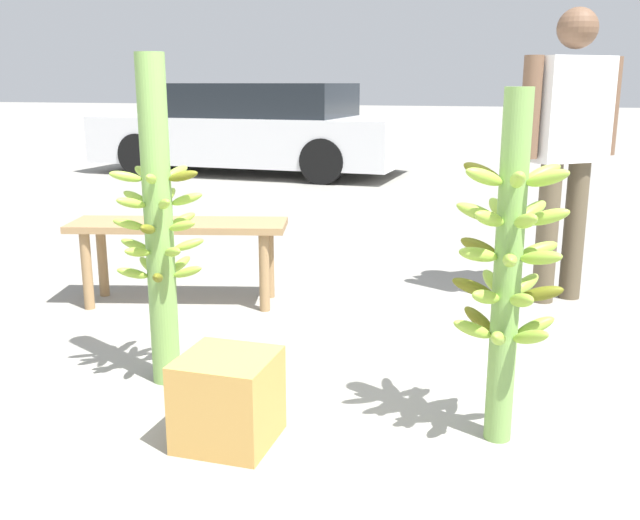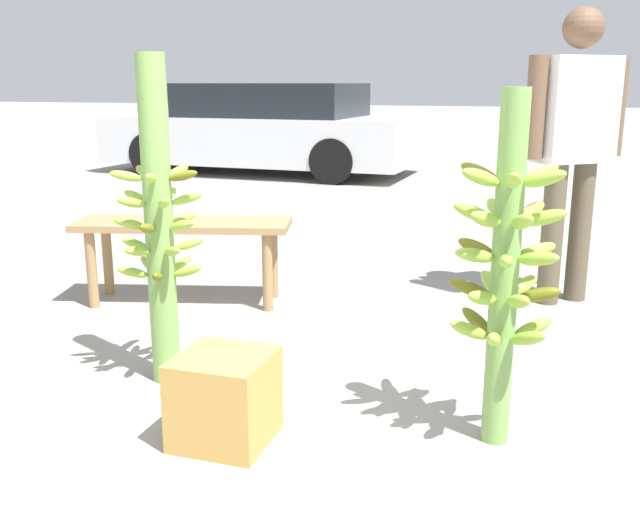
% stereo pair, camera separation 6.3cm
% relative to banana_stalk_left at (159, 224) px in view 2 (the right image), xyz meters
% --- Properties ---
extents(ground_plane, '(80.00, 80.00, 0.00)m').
position_rel_banana_stalk_left_xyz_m(ground_plane, '(0.76, -0.26, -0.71)').
color(ground_plane, gray).
extents(banana_stalk_left, '(0.39, 0.39, 1.43)m').
position_rel_banana_stalk_left_xyz_m(banana_stalk_left, '(0.00, 0.00, 0.00)').
color(banana_stalk_left, '#7AA851').
rests_on(banana_stalk_left, ground_plane).
extents(banana_stalk_center, '(0.40, 0.41, 1.29)m').
position_rel_banana_stalk_left_xyz_m(banana_stalk_center, '(1.46, -0.12, -0.04)').
color(banana_stalk_center, '#7AA851').
rests_on(banana_stalk_center, ground_plane).
extents(vendor_person, '(0.60, 0.52, 1.72)m').
position_rel_banana_stalk_left_xyz_m(vendor_person, '(1.70, 1.80, 0.31)').
color(vendor_person, brown).
rests_on(vendor_person, ground_plane).
extents(market_bench, '(1.33, 0.69, 0.50)m').
position_rel_banana_stalk_left_xyz_m(market_bench, '(-0.48, 1.07, -0.30)').
color(market_bench, '#99754C').
rests_on(market_bench, ground_plane).
extents(parked_car, '(4.56, 1.98, 1.30)m').
position_rel_banana_stalk_left_xyz_m(parked_car, '(-2.47, 7.24, -0.08)').
color(parked_car, silver).
rests_on(parked_car, ground_plane).
extents(produce_crate, '(0.34, 0.34, 0.34)m').
position_rel_banana_stalk_left_xyz_m(produce_crate, '(0.50, -0.44, -0.55)').
color(produce_crate, '#C69347').
rests_on(produce_crate, ground_plane).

